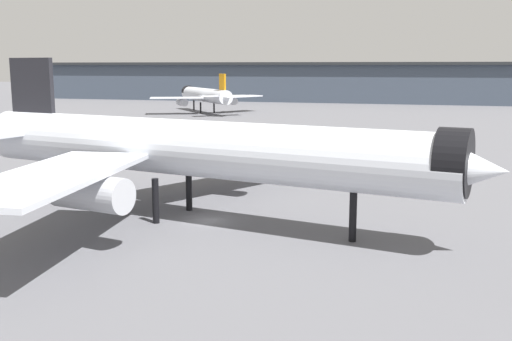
{
  "coord_description": "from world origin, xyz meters",
  "views": [
    {
      "loc": [
        19.49,
        -54.57,
        15.43
      ],
      "look_at": [
        5.41,
        -1.18,
        5.63
      ],
      "focal_mm": 41.49,
      "sensor_mm": 36.0,
      "label": 1
    }
  ],
  "objects_px": {
    "airliner_near_gate": "(190,149)",
    "baggage_tug_wing": "(275,157)",
    "airliner_far_taxiway": "(205,95)",
    "service_truck_front": "(188,153)"
  },
  "relations": [
    {
      "from": "service_truck_front",
      "to": "baggage_tug_wing",
      "type": "distance_m",
      "value": 14.02
    },
    {
      "from": "airliner_near_gate",
      "to": "baggage_tug_wing",
      "type": "distance_m",
      "value": 36.9
    },
    {
      "from": "airliner_near_gate",
      "to": "airliner_far_taxiway",
      "type": "relative_size",
      "value": 1.59
    },
    {
      "from": "airliner_near_gate",
      "to": "airliner_far_taxiway",
      "type": "xyz_separation_m",
      "value": [
        -45.45,
        132.16,
        -1.45
      ]
    },
    {
      "from": "airliner_near_gate",
      "to": "service_truck_front",
      "type": "distance_m",
      "value": 36.07
    },
    {
      "from": "airliner_near_gate",
      "to": "service_truck_front",
      "type": "height_order",
      "value": "airliner_near_gate"
    },
    {
      "from": "airliner_far_taxiway",
      "to": "service_truck_front",
      "type": "bearing_deg",
      "value": 158.66
    },
    {
      "from": "service_truck_front",
      "to": "baggage_tug_wing",
      "type": "height_order",
      "value": "service_truck_front"
    },
    {
      "from": "baggage_tug_wing",
      "to": "airliner_far_taxiway",
      "type": "bearing_deg",
      "value": -19.68
    },
    {
      "from": "baggage_tug_wing",
      "to": "airliner_near_gate",
      "type": "bearing_deg",
      "value": 134.04
    }
  ]
}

